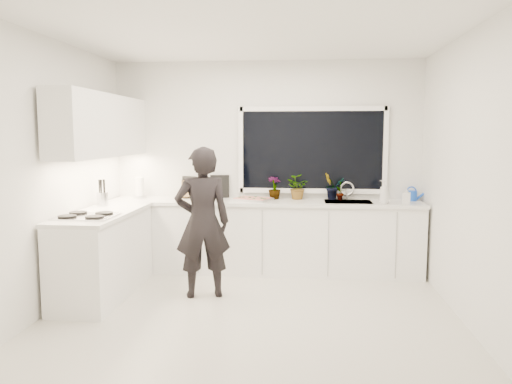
# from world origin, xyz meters

# --- Properties ---
(floor) EXTENTS (4.00, 3.50, 0.02)m
(floor) POSITION_xyz_m (0.00, 0.00, -0.01)
(floor) COLOR beige
(floor) RESTS_ON ground
(wall_back) EXTENTS (4.00, 0.02, 2.70)m
(wall_back) POSITION_xyz_m (0.00, 1.76, 1.35)
(wall_back) COLOR white
(wall_back) RESTS_ON ground
(wall_left) EXTENTS (0.02, 3.50, 2.70)m
(wall_left) POSITION_xyz_m (-2.01, 0.00, 1.35)
(wall_left) COLOR white
(wall_left) RESTS_ON ground
(wall_right) EXTENTS (0.02, 3.50, 2.70)m
(wall_right) POSITION_xyz_m (2.01, 0.00, 1.35)
(wall_right) COLOR white
(wall_right) RESTS_ON ground
(ceiling) EXTENTS (4.00, 3.50, 0.02)m
(ceiling) POSITION_xyz_m (0.00, 0.00, 2.71)
(ceiling) COLOR white
(ceiling) RESTS_ON wall_back
(window) EXTENTS (1.80, 0.02, 1.00)m
(window) POSITION_xyz_m (0.60, 1.73, 1.55)
(window) COLOR black
(window) RESTS_ON wall_back
(base_cabinets_back) EXTENTS (3.92, 0.58, 0.88)m
(base_cabinets_back) POSITION_xyz_m (0.00, 1.45, 0.44)
(base_cabinets_back) COLOR white
(base_cabinets_back) RESTS_ON floor
(base_cabinets_left) EXTENTS (0.58, 1.60, 0.88)m
(base_cabinets_left) POSITION_xyz_m (-1.67, 0.35, 0.44)
(base_cabinets_left) COLOR white
(base_cabinets_left) RESTS_ON floor
(countertop_back) EXTENTS (3.94, 0.62, 0.04)m
(countertop_back) POSITION_xyz_m (0.00, 1.44, 0.90)
(countertop_back) COLOR silver
(countertop_back) RESTS_ON base_cabinets_back
(countertop_left) EXTENTS (0.62, 1.60, 0.04)m
(countertop_left) POSITION_xyz_m (-1.67, 0.35, 0.90)
(countertop_left) COLOR silver
(countertop_left) RESTS_ON base_cabinets_left
(upper_cabinets) EXTENTS (0.34, 2.10, 0.70)m
(upper_cabinets) POSITION_xyz_m (-1.79, 0.70, 1.85)
(upper_cabinets) COLOR white
(upper_cabinets) RESTS_ON wall_left
(sink) EXTENTS (0.58, 0.42, 0.14)m
(sink) POSITION_xyz_m (1.05, 1.45, 0.87)
(sink) COLOR silver
(sink) RESTS_ON countertop_back
(faucet) EXTENTS (0.03, 0.03, 0.22)m
(faucet) POSITION_xyz_m (1.05, 1.65, 1.03)
(faucet) COLOR silver
(faucet) RESTS_ON countertop_back
(stovetop) EXTENTS (0.56, 0.48, 0.03)m
(stovetop) POSITION_xyz_m (-1.69, -0.00, 0.94)
(stovetop) COLOR black
(stovetop) RESTS_ON countertop_left
(person) EXTENTS (0.68, 0.54, 1.63)m
(person) POSITION_xyz_m (-0.58, 0.41, 0.81)
(person) COLOR black
(person) RESTS_ON floor
(pizza_tray) EXTENTS (0.54, 0.46, 0.03)m
(pizza_tray) POSITION_xyz_m (-0.14, 1.42, 0.94)
(pizza_tray) COLOR #B9B9BE
(pizza_tray) RESTS_ON countertop_back
(pizza) EXTENTS (0.49, 0.41, 0.01)m
(pizza) POSITION_xyz_m (-0.14, 1.42, 0.95)
(pizza) COLOR red
(pizza) RESTS_ON pizza_tray
(watering_can) EXTENTS (0.18, 0.18, 0.13)m
(watering_can) POSITION_xyz_m (1.85, 1.61, 0.98)
(watering_can) COLOR blue
(watering_can) RESTS_ON countertop_back
(paper_towel_roll) EXTENTS (0.14, 0.14, 0.26)m
(paper_towel_roll) POSITION_xyz_m (-1.65, 1.55, 1.05)
(paper_towel_roll) COLOR white
(paper_towel_roll) RESTS_ON countertop_back
(knife_block) EXTENTS (0.15, 0.12, 0.22)m
(knife_block) POSITION_xyz_m (-1.03, 1.59, 1.03)
(knife_block) COLOR olive
(knife_block) RESTS_ON countertop_back
(utensil_crock) EXTENTS (0.16, 0.16, 0.16)m
(utensil_crock) POSITION_xyz_m (-1.85, 0.80, 1.00)
(utensil_crock) COLOR #B8B8BD
(utensil_crock) RESTS_ON countertop_left
(picture_frame_large) EXTENTS (0.21, 0.10, 0.28)m
(picture_frame_large) POSITION_xyz_m (-1.03, 1.69, 1.06)
(picture_frame_large) COLOR black
(picture_frame_large) RESTS_ON countertop_back
(picture_frame_small) EXTENTS (0.25, 0.06, 0.30)m
(picture_frame_small) POSITION_xyz_m (-0.61, 1.69, 1.07)
(picture_frame_small) COLOR black
(picture_frame_small) RESTS_ON countertop_back
(herb_plants) EXTENTS (1.02, 0.34, 0.34)m
(herb_plants) POSITION_xyz_m (0.51, 1.61, 1.08)
(herb_plants) COLOR #26662D
(herb_plants) RESTS_ON countertop_back
(soap_bottles) EXTENTS (0.39, 0.15, 0.28)m
(soap_bottles) POSITION_xyz_m (1.56, 1.30, 1.05)
(soap_bottles) COLOR #D8BF66
(soap_bottles) RESTS_ON countertop_back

